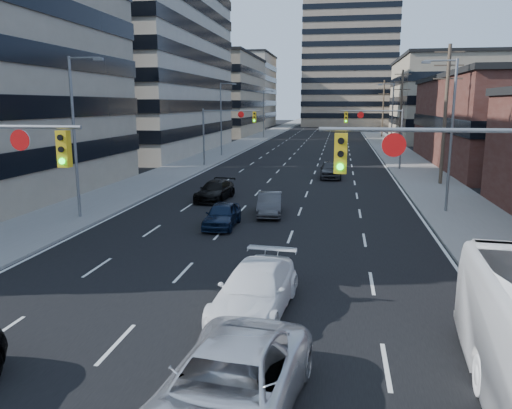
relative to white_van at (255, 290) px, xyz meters
name	(u,v)px	position (x,y,z in m)	size (l,w,h in m)	color
road_surface	(325,128)	(-1.60, 121.22, -0.74)	(18.00, 300.00, 0.02)	black
sidewalk_left	(282,128)	(-13.10, 121.22, -0.68)	(5.00, 300.00, 0.15)	slate
sidewalk_right	(369,129)	(9.90, 121.22, -0.68)	(5.00, 300.00, 0.15)	slate
office_left_mid	(110,47)	(-28.60, 51.22, 13.25)	(26.00, 34.00, 28.00)	#ADA089
office_left_far	(208,97)	(-25.60, 91.22, 7.25)	(20.00, 30.00, 16.00)	gray
office_right_far	(462,101)	(23.40, 79.22, 6.25)	(22.00, 28.00, 14.00)	gray
apartment_tower	(350,25)	(4.40, 141.22, 28.25)	(26.00, 26.00, 58.00)	gray
bg_block_left	(230,91)	(-29.60, 131.22, 9.25)	(24.00, 24.00, 20.00)	#ADA089
bg_block_right	(452,106)	(30.40, 121.22, 5.25)	(22.00, 22.00, 12.00)	gray
signal_near_right	(467,186)	(5.85, -0.78, 3.58)	(6.59, 0.33, 6.00)	slate
signal_far_left	(225,125)	(-9.28, 36.22, 3.55)	(6.09, 0.33, 6.00)	slate
signal_far_right	(378,126)	(6.08, 36.22, 3.55)	(6.09, 0.33, 6.00)	slate
utility_pole_block	(445,113)	(10.60, 27.22, 5.03)	(2.20, 0.28, 11.00)	#4C3D2D
utility_pole_midblock	(401,109)	(10.60, 57.22, 5.03)	(2.20, 0.28, 11.00)	#4C3D2D
utility_pole_distant	(383,107)	(10.60, 87.22, 5.03)	(2.20, 0.28, 11.00)	#4C3D2D
streetlight_left_near	(77,130)	(-11.94, 11.22, 4.30)	(2.03, 0.22, 9.00)	slate
streetlight_left_mid	(222,116)	(-11.94, 46.22, 4.30)	(2.03, 0.22, 9.00)	slate
streetlight_left_far	(264,111)	(-11.94, 81.22, 4.30)	(2.03, 0.22, 9.00)	slate
streetlight_right_near	(449,129)	(8.74, 16.22, 4.30)	(2.03, 0.22, 9.00)	slate
streetlight_right_far	(391,115)	(8.74, 51.22, 4.30)	(2.03, 0.22, 9.00)	slate
white_van	(255,290)	(0.00, 0.00, 0.00)	(2.10, 5.18, 1.50)	white
silver_suv	(229,388)	(0.40, -5.64, 0.06)	(2.68, 5.81, 1.61)	silver
sedan_blue	(222,215)	(-3.60, 10.70, -0.09)	(1.56, 3.88, 1.32)	black
sedan_grey_center	(270,204)	(-1.51, 14.02, -0.10)	(1.39, 3.98, 1.31)	#37373A
sedan_black_far	(215,191)	(-5.84, 18.00, -0.10)	(1.83, 4.51, 1.31)	black
sedan_grey_right	(331,169)	(1.75, 29.79, 0.02)	(1.82, 4.53, 1.54)	#343437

